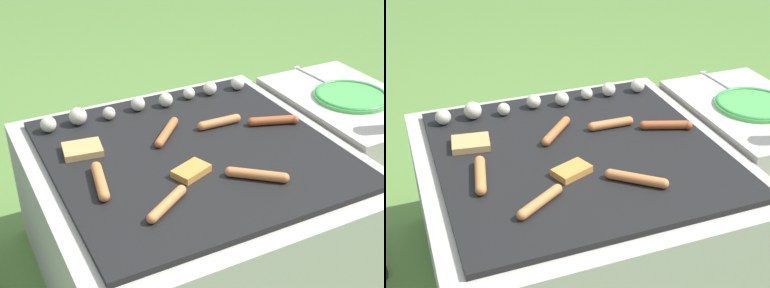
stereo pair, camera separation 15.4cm
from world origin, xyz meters
The scene contains 14 objects.
ground_plane centered at (0.00, 0.00, 0.00)m, with size 14.00×14.00×0.00m, color #567F38.
grill centered at (0.00, 0.00, 0.23)m, with size 0.91×0.91×0.46m.
side_ledge centered at (0.66, 0.07, 0.23)m, with size 0.39×0.59×0.46m.
sausage_front_center centered at (0.08, -0.21, 0.47)m, with size 0.14×0.12×0.03m.
sausage_mid_right centered at (0.15, 0.09, 0.47)m, with size 0.15×0.03×0.03m.
sausage_back_center centered at (-0.18, -0.22, 0.47)m, with size 0.14×0.10×0.03m.
sausage_mid_left centered at (-0.03, 0.11, 0.47)m, with size 0.13×0.13×0.03m.
sausage_front_left centered at (-0.30, -0.05, 0.47)m, with size 0.05×0.17×0.03m.
sausage_back_right centered at (0.30, 0.03, 0.47)m, with size 0.16×0.07×0.03m.
bread_slice_left centered at (-0.06, -0.11, 0.47)m, with size 0.11×0.09×0.02m.
bread_slice_center centered at (-0.29, 0.13, 0.47)m, with size 0.12×0.10×0.02m.
mushroom_row centered at (-0.02, 0.31, 0.48)m, with size 0.74×0.06×0.06m.
plate_colorful centered at (0.66, 0.06, 0.47)m, with size 0.26×0.26×0.02m.
fork_utensil centered at (0.66, 0.30, 0.46)m, with size 0.03×0.20×0.01m.
Camera 1 is at (-0.61, -1.19, 1.25)m, focal length 50.00 mm.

